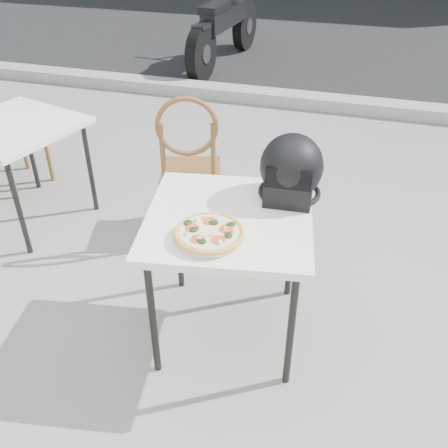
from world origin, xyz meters
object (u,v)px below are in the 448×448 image
(cafe_table_main, at_px, (229,228))
(helmet, at_px, (291,170))
(pizza, at_px, (209,233))
(cafe_chair_main, at_px, (189,159))
(plate, at_px, (209,237))
(motorcycle, at_px, (225,26))
(cafe_table_side, at_px, (14,133))

(cafe_table_main, xyz_separation_m, helmet, (0.23, 0.25, 0.20))
(pizza, distance_m, cafe_chair_main, 1.08)
(plate, relative_size, cafe_chair_main, 0.29)
(cafe_table_main, relative_size, cafe_chair_main, 0.88)
(motorcycle, bearing_deg, pizza, -69.09)
(cafe_table_main, bearing_deg, cafe_chair_main, 121.08)
(plate, bearing_deg, cafe_chair_main, 114.33)
(helmet, distance_m, cafe_chair_main, 0.92)
(plate, xyz_separation_m, cafe_chair_main, (-0.44, 0.97, -0.17))
(cafe_table_main, relative_size, plate, 2.98)
(cafe_table_main, bearing_deg, cafe_table_side, 157.94)
(cafe_table_main, relative_size, pizza, 2.24)
(cafe_table_side, bearing_deg, cafe_chair_main, 6.68)
(cafe_table_side, bearing_deg, pizza, -28.09)
(cafe_chair_main, distance_m, cafe_table_side, 1.14)
(cafe_chair_main, bearing_deg, cafe_table_side, -9.64)
(plate, height_order, cafe_chair_main, cafe_chair_main)
(cafe_chair_main, bearing_deg, cafe_table_main, 104.77)
(helmet, height_order, motorcycle, motorcycle)
(pizza, bearing_deg, plate, -87.75)
(cafe_table_main, xyz_separation_m, plate, (-0.03, -0.19, 0.07))
(helmet, height_order, cafe_chair_main, helmet)
(cafe_table_side, xyz_separation_m, motorcycle, (0.28, 3.85, -0.17))
(motorcycle, bearing_deg, plate, -69.10)
(cafe_chair_main, bearing_deg, helmet, 126.51)
(pizza, bearing_deg, motorcycle, 105.29)
(helmet, bearing_deg, cafe_chair_main, 139.29)
(helmet, bearing_deg, cafe_table_side, 164.18)
(helmet, relative_size, motorcycle, 0.15)
(helmet, height_order, cafe_table_side, helmet)
(plate, bearing_deg, pizza, 92.25)
(plate, distance_m, motorcycle, 4.86)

